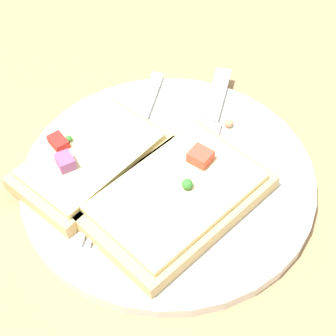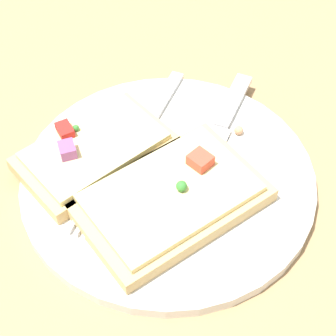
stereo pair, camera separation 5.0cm
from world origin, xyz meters
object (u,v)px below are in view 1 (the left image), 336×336
at_px(knife, 210,129).
at_px(pizza_slice_main, 177,197).
at_px(plate, 168,179).
at_px(fork, 126,160).
at_px(pizza_slice_corner, 91,160).

xyz_separation_m(knife, pizza_slice_main, (-0.01, 0.09, 0.01)).
height_order(plate, knife, knife).
bearing_deg(plate, fork, 3.13).
distance_m(fork, pizza_slice_corner, 0.03).
height_order(fork, knife, knife).
xyz_separation_m(pizza_slice_main, pizza_slice_corner, (0.09, -0.00, 0.00)).
xyz_separation_m(fork, knife, (-0.05, -0.07, 0.00)).
distance_m(knife, pizza_slice_main, 0.10).
bearing_deg(fork, plate, 80.67).
height_order(fork, pizza_slice_main, pizza_slice_main).
relative_size(fork, knife, 1.06).
bearing_deg(knife, pizza_slice_corner, -53.33).
bearing_deg(pizza_slice_main, fork, -91.21).
bearing_deg(pizza_slice_main, plate, -121.93).
relative_size(knife, pizza_slice_corner, 1.35).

